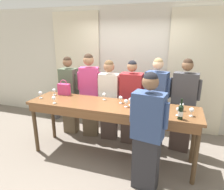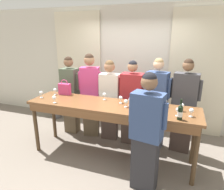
# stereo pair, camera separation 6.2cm
# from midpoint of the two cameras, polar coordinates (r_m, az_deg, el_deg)

# --- Properties ---
(ground_plane) EXTENTS (18.00, 18.00, 0.00)m
(ground_plane) POSITION_cam_midpoint_polar(r_m,az_deg,el_deg) (3.89, 0.11, -16.99)
(ground_plane) COLOR #70665B
(wall_back) EXTENTS (12.00, 0.06, 2.80)m
(wall_back) POSITION_cam_midpoint_polar(r_m,az_deg,el_deg) (4.79, 6.44, 7.67)
(wall_back) COLOR beige
(wall_back) RESTS_ON ground_plane
(curtain_panel_left) EXTENTS (1.22, 0.03, 2.69)m
(curtain_panel_left) POSITION_cam_midpoint_polar(r_m,az_deg,el_deg) (5.24, -9.15, 7.77)
(curtain_panel_left) COLOR beige
(curtain_panel_left) RESTS_ON ground_plane
(curtain_panel_right) EXTENTS (1.22, 0.03, 2.69)m
(curtain_panel_right) POSITION_cam_midpoint_polar(r_m,az_deg,el_deg) (4.63, 23.64, 5.29)
(curtain_panel_right) COLOR beige
(curtain_panel_right) RESTS_ON ground_plane
(tasting_bar) EXTENTS (2.95, 0.71, 1.02)m
(tasting_bar) POSITION_cam_midpoint_polar(r_m,az_deg,el_deg) (3.43, -0.03, -4.57)
(tasting_bar) COLOR brown
(tasting_bar) RESTS_ON ground_plane
(wine_bottle) EXTENTS (0.07, 0.07, 0.30)m
(wine_bottle) POSITION_cam_midpoint_polar(r_m,az_deg,el_deg) (2.97, 19.47, -4.65)
(wine_bottle) COLOR black
(wine_bottle) RESTS_ON tasting_bar
(handbag) EXTENTS (0.23, 0.11, 0.30)m
(handbag) POSITION_cam_midpoint_polar(r_m,az_deg,el_deg) (4.06, -12.94, 1.77)
(handbag) COLOR #C63870
(handbag) RESTS_ON tasting_bar
(wine_glass_front_left) EXTENTS (0.07, 0.07, 0.13)m
(wine_glass_front_left) POSITION_cam_midpoint_polar(r_m,az_deg,el_deg) (3.37, 5.81, -1.47)
(wine_glass_front_left) COLOR white
(wine_glass_front_left) RESTS_ON tasting_bar
(wine_glass_front_mid) EXTENTS (0.07, 0.07, 0.13)m
(wine_glass_front_mid) POSITION_cam_midpoint_polar(r_m,az_deg,el_deg) (3.42, 15.50, -1.78)
(wine_glass_front_mid) COLOR white
(wine_glass_front_mid) RESTS_ON tasting_bar
(wine_glass_front_right) EXTENTS (0.07, 0.07, 0.13)m
(wine_glass_front_right) POSITION_cam_midpoint_polar(r_m,az_deg,el_deg) (3.30, 19.85, -2.89)
(wine_glass_front_right) COLOR white
(wine_glass_front_right) RESTS_ON tasting_bar
(wine_glass_center_left) EXTENTS (0.07, 0.07, 0.13)m
(wine_glass_center_left) POSITION_cam_midpoint_polar(r_m,az_deg,el_deg) (3.14, 22.28, -4.19)
(wine_glass_center_left) COLOR white
(wine_glass_center_left) RESTS_ON tasting_bar
(wine_glass_center_mid) EXTENTS (0.07, 0.07, 0.13)m
(wine_glass_center_mid) POSITION_cam_midpoint_polar(r_m,az_deg,el_deg) (3.65, -1.71, 0.06)
(wine_glass_center_mid) COLOR white
(wine_glass_center_mid) RESTS_ON tasting_bar
(wine_glass_center_right) EXTENTS (0.07, 0.07, 0.13)m
(wine_glass_center_right) POSITION_cam_midpoint_polar(r_m,az_deg,el_deg) (3.61, -15.73, -0.79)
(wine_glass_center_right) COLOR white
(wine_glass_center_right) RESTS_ON tasting_bar
(wine_glass_back_left) EXTENTS (0.07, 0.07, 0.13)m
(wine_glass_back_left) POSITION_cam_midpoint_polar(r_m,az_deg,el_deg) (3.09, 18.88, -4.12)
(wine_glass_back_left) COLOR white
(wine_glass_back_left) RESTS_ON tasting_bar
(wine_glass_back_mid) EXTENTS (0.07, 0.07, 0.13)m
(wine_glass_back_mid) POSITION_cam_midpoint_polar(r_m,az_deg,el_deg) (4.09, -15.60, 1.34)
(wine_glass_back_mid) COLOR white
(wine_glass_back_mid) RESTS_ON tasting_bar
(wine_glass_back_right) EXTENTS (0.07, 0.07, 0.13)m
(wine_glass_back_right) POSITION_cam_midpoint_polar(r_m,az_deg,el_deg) (3.46, 3.01, -0.90)
(wine_glass_back_right) COLOR white
(wine_glass_back_right) RESTS_ON tasting_bar
(wine_glass_near_host) EXTENTS (0.07, 0.07, 0.13)m
(wine_glass_near_host) POSITION_cam_midpoint_polar(r_m,az_deg,el_deg) (3.98, -19.20, 0.55)
(wine_glass_near_host) COLOR white
(wine_glass_near_host) RESTS_ON tasting_bar
(wine_glass_by_bottle) EXTENTS (0.07, 0.07, 0.13)m
(wine_glass_by_bottle) POSITION_cam_midpoint_polar(r_m,az_deg,el_deg) (3.29, 4.52, -1.94)
(wine_glass_by_bottle) COLOR white
(wine_glass_by_bottle) RESTS_ON tasting_bar
(guest_olive_jacket) EXTENTS (0.46, 0.26, 1.73)m
(guest_olive_jacket) POSITION_cam_midpoint_polar(r_m,az_deg,el_deg) (4.49, -11.39, 0.12)
(guest_olive_jacket) COLOR brown
(guest_olive_jacket) RESTS_ON ground_plane
(guest_pink_top) EXTENTS (0.50, 0.29, 1.80)m
(guest_pink_top) POSITION_cam_midpoint_polar(r_m,az_deg,el_deg) (4.25, -5.77, 0.29)
(guest_pink_top) COLOR brown
(guest_pink_top) RESTS_ON ground_plane
(guest_cream_sweater) EXTENTS (0.51, 0.24, 1.69)m
(guest_cream_sweater) POSITION_cam_midpoint_polar(r_m,az_deg,el_deg) (4.11, -0.24, -1.16)
(guest_cream_sweater) COLOR #473833
(guest_cream_sweater) RESTS_ON ground_plane
(guest_striped_shirt) EXTENTS (0.53, 0.28, 1.70)m
(guest_striped_shirt) POSITION_cam_midpoint_polar(r_m,az_deg,el_deg) (4.00, 6.06, -2.30)
(guest_striped_shirt) COLOR #473833
(guest_striped_shirt) RESTS_ON ground_plane
(guest_navy_coat) EXTENTS (0.51, 0.32, 1.77)m
(guest_navy_coat) POSITION_cam_midpoint_polar(r_m,az_deg,el_deg) (3.91, 12.90, -2.38)
(guest_navy_coat) COLOR #383D51
(guest_navy_coat) RESTS_ON ground_plane
(guest_beige_cap) EXTENTS (0.54, 0.27, 1.78)m
(guest_beige_cap) POSITION_cam_midpoint_polar(r_m,az_deg,el_deg) (3.89, 20.25, -3.00)
(guest_beige_cap) COLOR #473833
(guest_beige_cap) RESTS_ON ground_plane
(host_pouring) EXTENTS (0.53, 0.31, 1.73)m
(host_pouring) POSITION_cam_midpoint_polar(r_m,az_deg,el_deg) (2.80, 10.43, -10.65)
(host_pouring) COLOR #28282D
(host_pouring) RESTS_ON ground_plane
(potted_plant) EXTENTS (0.33, 0.33, 0.68)m
(potted_plant) POSITION_cam_midpoint_polar(r_m,az_deg,el_deg) (5.53, -15.39, -2.55)
(potted_plant) COLOR #4C4C51
(potted_plant) RESTS_ON ground_plane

